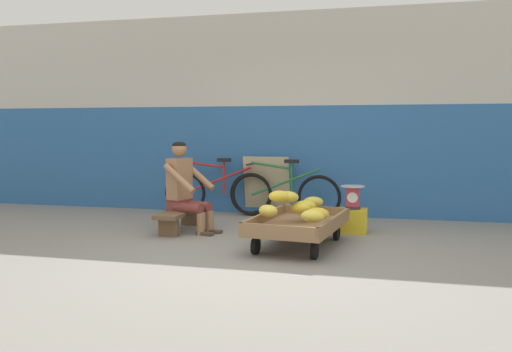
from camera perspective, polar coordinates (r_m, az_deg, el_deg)
The scene contains 11 objects.
ground_plane at distance 5.64m, azimuth -0.71°, elevation -8.45°, with size 80.00×80.00×0.00m, color gray.
back_wall at distance 8.40m, azimuth 4.55°, elevation 6.38°, with size 16.00×0.30×3.03m.
banana_cart at distance 6.10m, azimuth 4.45°, elevation -5.13°, with size 1.00×1.53×0.36m.
banana_pile at distance 6.05m, azimuth 4.40°, elevation -3.13°, with size 0.83×1.27×0.27m.
low_bench at distance 7.11m, azimuth -7.90°, elevation -4.05°, with size 0.33×1.11×0.27m.
vendor_seated at distance 7.01m, azimuth -7.38°, elevation -1.14°, with size 0.73×0.59×1.14m.
plastic_crate at distance 7.03m, azimuth 9.98°, elevation -4.59°, with size 0.36×0.28×0.30m.
weighing_scale at distance 6.98m, azimuth 10.01°, elevation -2.14°, with size 0.30×0.30×0.29m.
bicycle_near_left at distance 8.37m, azimuth -4.02°, elevation -1.59°, with size 1.66×0.48×0.86m.
bicycle_far_left at distance 8.05m, azimuth 2.98°, elevation -1.85°, with size 1.66×0.48×0.86m.
sign_board at distance 8.33m, azimuth 1.13°, elevation -1.00°, with size 0.70×0.20×0.89m.
Camera 1 is at (1.41, -5.30, 1.31)m, focal length 38.54 mm.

